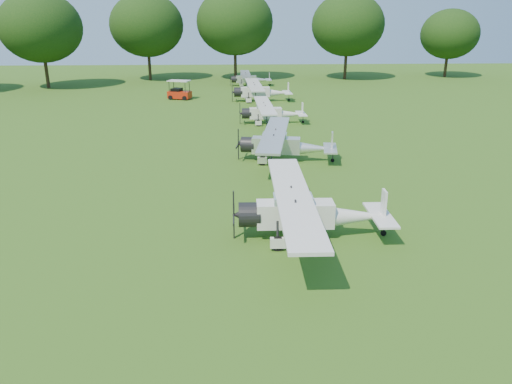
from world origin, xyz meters
TOP-DOWN VIEW (x-y plane):
  - ground at (0.00, 0.00)m, footprint 160.00×160.00m
  - tree_belt at (3.57, 0.16)m, footprint 137.36×130.27m
  - aircraft_3 at (0.55, 0.46)m, footprint 6.94×11.03m
  - aircraft_4 at (0.72, 12.56)m, footprint 6.68×10.58m
  - aircraft_5 at (0.75, 24.56)m, footprint 5.96×9.47m
  - aircraft_6 at (0.42, 36.59)m, footprint 6.71×10.66m
  - aircraft_7 at (-0.30, 49.44)m, footprint 5.68×9.02m
  - golf_cart at (-8.72, 38.55)m, footprint 2.81×2.17m

SIDE VIEW (x-z plane):
  - ground at x=0.00m, z-range 0.00..0.00m
  - golf_cart at x=-8.72m, z-range -0.35..1.78m
  - aircraft_7 at x=-0.30m, z-range 0.15..1.94m
  - aircraft_5 at x=0.75m, z-range 0.16..2.03m
  - aircraft_4 at x=0.72m, z-range 0.18..2.25m
  - aircraft_6 at x=0.42m, z-range 0.18..2.28m
  - aircraft_3 at x=0.55m, z-range 0.18..2.37m
  - tree_belt at x=3.57m, z-range 0.77..15.29m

